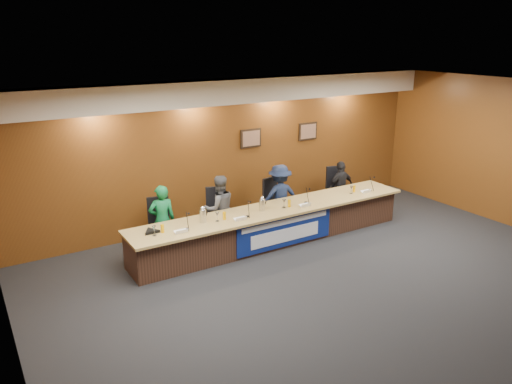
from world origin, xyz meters
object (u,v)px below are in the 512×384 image
office_chair_c (277,205)px  speakerphone (151,231)px  panelist_c (280,196)px  panelist_d (341,187)px  panelist_a (162,220)px  office_chair_a (161,229)px  carafe_mid (262,205)px  panelist_b (219,209)px  office_chair_b (217,217)px  carafe_left (203,216)px  dais_body (274,226)px  banner (285,231)px  office_chair_d (337,193)px

office_chair_c → speakerphone: bearing=178.1°
panelist_c → panelist_d: bearing=-169.6°
panelist_a → office_chair_a: size_ratio=2.90×
panelist_d → carafe_mid: 2.70m
panelist_a → panelist_c: (2.71, 0.00, 0.01)m
panelist_b → speakerphone: bearing=26.9°
panelist_c → speakerphone: (-3.15, -0.61, 0.07)m
panelist_b → office_chair_c: size_ratio=2.92×
panelist_c → office_chair_b: bearing=6.5°
office_chair_b → carafe_left: carafe_left is taller
office_chair_c → carafe_mid: size_ratio=2.08×
dais_body → banner: bearing=-90.0°
dais_body → panelist_d: (2.30, 0.63, 0.28)m
banner → carafe_left: carafe_left is taller
banner → office_chair_a: size_ratio=4.58×
panelist_c → office_chair_c: bearing=-79.6°
dais_body → panelist_a: (-2.14, 0.63, 0.35)m
office_chair_c → panelist_d: bearing=-18.0°
panelist_a → panelist_d: bearing=-171.7°
panelist_c → carafe_mid: panelist_c is taller
panelist_d → banner: bearing=23.1°
dais_body → office_chair_a: 2.26m
carafe_left → panelist_b: bearing=43.4°
panelist_d → office_chair_c: (-1.74, 0.10, -0.15)m
dais_body → panelist_d: size_ratio=4.74×
panelist_c → carafe_mid: bearing=47.7°
panelist_b → office_chair_c: (1.48, 0.10, -0.22)m
dais_body → office_chair_c: size_ratio=12.50×
panelist_d → office_chair_d: size_ratio=2.64×
dais_body → office_chair_b: dais_body is taller
panelist_d → speakerphone: size_ratio=3.96×
panelist_b → panelist_c: (1.48, 0.00, 0.01)m
office_chair_d → carafe_left: size_ratio=1.94×
panelist_b → office_chair_a: panelist_b is taller
office_chair_b → office_chair_a: bearing=-157.7°
banner → dais_body: bearing=90.0°
panelist_b → office_chair_b: panelist_b is taller
panelist_d → speakerphone: (-4.88, -0.61, 0.14)m
office_chair_b → carafe_left: bearing=-110.1°
panelist_a → office_chair_a: 0.24m
office_chair_a → office_chair_b: bearing=12.2°
panelist_a → carafe_mid: (1.84, -0.66, 0.17)m
banner → panelist_c: (0.57, 1.05, 0.33)m
dais_body → panelist_c: panelist_c is taller
speakerphone → carafe_left: bearing=-0.9°
carafe_mid → dais_body: bearing=6.0°
dais_body → office_chair_b: 1.18m
office_chair_a → office_chair_b: same height
panelist_b → office_chair_c: bearing=-169.4°
speakerphone → panelist_d: bearing=7.2°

